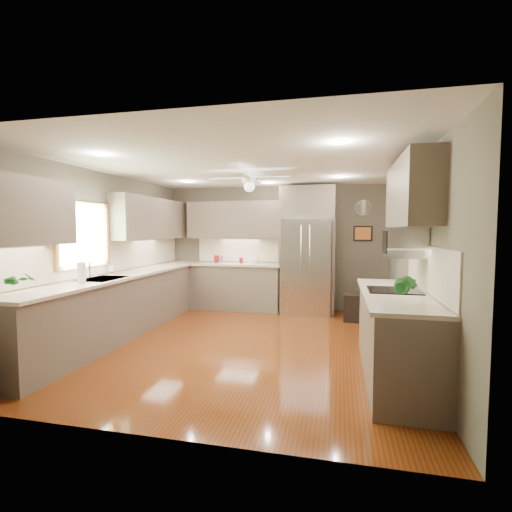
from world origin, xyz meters
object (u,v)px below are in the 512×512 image
at_px(bowl, 253,262).
at_px(paper_towel, 81,272).
at_px(canister_b, 221,259).
at_px(microwave, 404,242).
at_px(refrigerator, 307,252).
at_px(potted_plant_left, 22,280).
at_px(potted_plant_right, 406,286).
at_px(soap_bottle, 115,268).
at_px(stool, 357,307).
at_px(canister_a, 216,259).
at_px(canister_d, 241,260).

relative_size(bowl, paper_towel, 0.80).
height_order(canister_b, microwave, microwave).
bearing_deg(microwave, refrigerator, 116.09).
height_order(potted_plant_left, microwave, microwave).
distance_m(canister_b, refrigerator, 1.79).
height_order(canister_b, paper_towel, paper_towel).
height_order(potted_plant_right, microwave, microwave).
bearing_deg(soap_bottle, microwave, -7.78).
bearing_deg(stool, paper_towel, -143.49).
height_order(potted_plant_right, stool, potted_plant_right).
distance_m(refrigerator, stool, 1.40).
bearing_deg(canister_a, bowl, -3.55).
relative_size(potted_plant_right, stool, 0.68).
bearing_deg(canister_a, stool, -10.04).
relative_size(microwave, stool, 1.09).
bearing_deg(refrigerator, bowl, 179.16).
height_order(canister_d, bowl, canister_d).
bearing_deg(bowl, canister_d, 175.23).
xyz_separation_m(canister_a, soap_bottle, (-0.89, -2.21, 0.01)).
xyz_separation_m(canister_d, bowl, (0.26, -0.02, -0.03)).
height_order(canister_a, canister_b, canister_a).
distance_m(soap_bottle, potted_plant_left, 1.84).
bearing_deg(paper_towel, soap_bottle, 98.11).
xyz_separation_m(canister_d, paper_towel, (-1.30, -3.11, 0.08)).
xyz_separation_m(potted_plant_left, bowl, (1.56, 3.99, -0.13)).
bearing_deg(canister_d, canister_b, 176.75).
bearing_deg(canister_b, refrigerator, -2.01).
height_order(canister_d, paper_towel, paper_towel).
bearing_deg(refrigerator, potted_plant_right, -71.48).
height_order(canister_b, canister_d, canister_b).
height_order(soap_bottle, bowl, soap_bottle).
relative_size(canister_a, potted_plant_left, 0.48).
bearing_deg(refrigerator, canister_b, 177.99).
distance_m(canister_d, paper_towel, 3.37).
distance_m(canister_d, potted_plant_left, 4.22).
relative_size(canister_a, paper_towel, 0.57).
bearing_deg(stool, soap_bottle, -155.11).
height_order(refrigerator, stool, refrigerator).
bearing_deg(stool, potted_plant_left, -135.19).
relative_size(soap_bottle, potted_plant_left, 0.54).
xyz_separation_m(canister_a, canister_d, (0.54, -0.03, -0.02)).
distance_m(canister_b, canister_d, 0.44).
bearing_deg(canister_d, canister_a, 177.04).
bearing_deg(stool, bowl, 167.43).
bearing_deg(canister_a, paper_towel, -103.65).
height_order(stool, paper_towel, paper_towel).
xyz_separation_m(canister_d, microwave, (2.67, -2.75, 0.48)).
bearing_deg(soap_bottle, canister_a, 68.01).
distance_m(soap_bottle, paper_towel, 0.93).
bearing_deg(bowl, paper_towel, -116.83).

